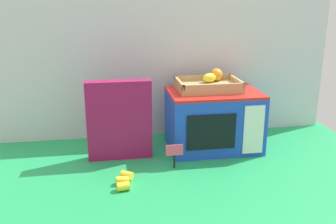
% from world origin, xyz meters
% --- Properties ---
extents(ground_plane, '(1.70, 1.70, 0.00)m').
position_xyz_m(ground_plane, '(0.00, 0.00, 0.00)').
color(ground_plane, '#219E54').
rests_on(ground_plane, ground).
extents(display_back_panel, '(1.61, 0.03, 0.67)m').
position_xyz_m(display_back_panel, '(0.00, 0.27, 0.33)').
color(display_back_panel, silver).
rests_on(display_back_panel, ground).
extents(toy_microwave, '(0.40, 0.28, 0.26)m').
position_xyz_m(toy_microwave, '(0.18, 0.05, 0.13)').
color(toy_microwave, blue).
rests_on(toy_microwave, ground).
extents(food_groups_crate, '(0.27, 0.20, 0.08)m').
position_xyz_m(food_groups_crate, '(0.17, 0.09, 0.28)').
color(food_groups_crate, tan).
rests_on(food_groups_crate, toy_microwave).
extents(cookie_set_box, '(0.27, 0.06, 0.34)m').
position_xyz_m(cookie_set_box, '(-0.24, 0.00, 0.17)').
color(cookie_set_box, '#99144C').
rests_on(cookie_set_box, ground).
extents(price_sign, '(0.07, 0.01, 0.10)m').
position_xyz_m(price_sign, '(-0.03, -0.14, 0.07)').
color(price_sign, black).
rests_on(price_sign, ground).
extents(loose_toy_banana, '(0.07, 0.13, 0.03)m').
position_xyz_m(loose_toy_banana, '(-0.24, -0.25, 0.02)').
color(loose_toy_banana, yellow).
rests_on(loose_toy_banana, ground).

